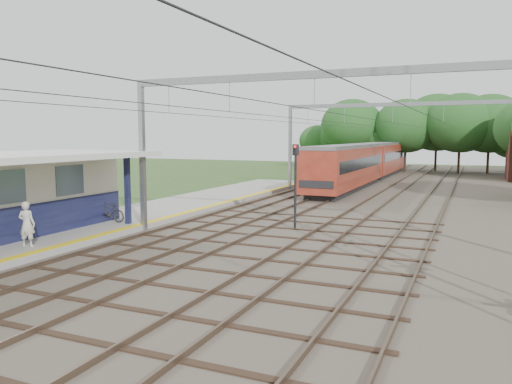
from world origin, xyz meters
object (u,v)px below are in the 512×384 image
Objects in this scene: train at (368,161)px; signal_post at (295,178)px; person at (27,224)px; bicycle at (110,212)px.

signal_post is (1.85, -26.93, 0.47)m from train.
person is 1.07× the size of bicycle.
person is 36.12m from train.
bicycle is 0.39× the size of signal_post.
signal_post reaches higher than person.
train reaches higher than bicycle.
signal_post is at bearing -86.07° from train.
bicycle is 30.81m from train.
bicycle is 0.05× the size of train.
person reaches higher than bicycle.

